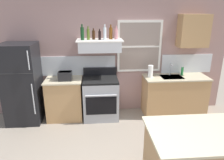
{
  "coord_description": "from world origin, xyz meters",
  "views": [
    {
      "loc": [
        -0.34,
        -2.46,
        2.33
      ],
      "look_at": [
        -0.05,
        1.2,
        1.1
      ],
      "focal_mm": 33.53,
      "sensor_mm": 36.0,
      "label": 1
    }
  ],
  "objects_px": {
    "bottle_olive_oil_square": "(88,34)",
    "bottle_brown_stout": "(94,35)",
    "stove_range": "(101,98)",
    "paper_towel_roll": "(150,71)",
    "refrigerator": "(22,84)",
    "bottle_amber_wine": "(111,33)",
    "toaster": "(65,76)",
    "bottle_clear_tall": "(105,33)",
    "bottle_balsamic_dark": "(100,35)",
    "bottle_rose_pink": "(116,34)",
    "bottle_dark_green_wine": "(82,33)",
    "dish_soap_bottle": "(182,71)"
  },
  "relations": [
    {
      "from": "bottle_rose_pink",
      "to": "dish_soap_bottle",
      "type": "xyz_separation_m",
      "value": [
        1.53,
        0.02,
        -0.86
      ]
    },
    {
      "from": "bottle_balsamic_dark",
      "to": "paper_towel_roll",
      "type": "height_order",
      "value": "bottle_balsamic_dark"
    },
    {
      "from": "refrigerator",
      "to": "bottle_clear_tall",
      "type": "relative_size",
      "value": 5.45
    },
    {
      "from": "bottle_olive_oil_square",
      "to": "toaster",
      "type": "bearing_deg",
      "value": -168.18
    },
    {
      "from": "bottle_dark_green_wine",
      "to": "bottle_brown_stout",
      "type": "height_order",
      "value": "bottle_dark_green_wine"
    },
    {
      "from": "bottle_balsamic_dark",
      "to": "bottle_clear_tall",
      "type": "distance_m",
      "value": 0.11
    },
    {
      "from": "bottle_olive_oil_square",
      "to": "paper_towel_roll",
      "type": "relative_size",
      "value": 1.01
    },
    {
      "from": "toaster",
      "to": "bottle_balsamic_dark",
      "type": "height_order",
      "value": "bottle_balsamic_dark"
    },
    {
      "from": "bottle_balsamic_dark",
      "to": "dish_soap_bottle",
      "type": "distance_m",
      "value": 2.06
    },
    {
      "from": "bottle_brown_stout",
      "to": "paper_towel_roll",
      "type": "relative_size",
      "value": 0.84
    },
    {
      "from": "bottle_dark_green_wine",
      "to": "bottle_amber_wine",
      "type": "bearing_deg",
      "value": 9.28
    },
    {
      "from": "bottle_brown_stout",
      "to": "bottle_rose_pink",
      "type": "distance_m",
      "value": 0.47
    },
    {
      "from": "dish_soap_bottle",
      "to": "refrigerator",
      "type": "bearing_deg",
      "value": -177.4
    },
    {
      "from": "paper_towel_roll",
      "to": "dish_soap_bottle",
      "type": "bearing_deg",
      "value": 7.4
    },
    {
      "from": "bottle_olive_oil_square",
      "to": "bottle_brown_stout",
      "type": "relative_size",
      "value": 1.2
    },
    {
      "from": "refrigerator",
      "to": "bottle_balsamic_dark",
      "type": "relative_size",
      "value": 7.63
    },
    {
      "from": "bottle_olive_oil_square",
      "to": "bottle_clear_tall",
      "type": "xyz_separation_m",
      "value": [
        0.34,
        -0.01,
        0.02
      ]
    },
    {
      "from": "bottle_brown_stout",
      "to": "bottle_amber_wine",
      "type": "bearing_deg",
      "value": 0.14
    },
    {
      "from": "refrigerator",
      "to": "stove_range",
      "type": "distance_m",
      "value": 1.69
    },
    {
      "from": "bottle_olive_oil_square",
      "to": "bottle_dark_green_wine",
      "type": "bearing_deg",
      "value": -164.43
    },
    {
      "from": "bottle_rose_pink",
      "to": "paper_towel_roll",
      "type": "xyz_separation_m",
      "value": [
        0.76,
        -0.08,
        -0.81
      ]
    },
    {
      "from": "refrigerator",
      "to": "toaster",
      "type": "relative_size",
      "value": 5.73
    },
    {
      "from": "toaster",
      "to": "dish_soap_bottle",
      "type": "xyz_separation_m",
      "value": [
        2.63,
        0.17,
        -0.01
      ]
    },
    {
      "from": "bottle_olive_oil_square",
      "to": "bottle_clear_tall",
      "type": "height_order",
      "value": "bottle_clear_tall"
    },
    {
      "from": "bottle_dark_green_wine",
      "to": "bottle_rose_pink",
      "type": "xyz_separation_m",
      "value": [
        0.7,
        0.08,
        -0.02
      ]
    },
    {
      "from": "bottle_rose_pink",
      "to": "toaster",
      "type": "bearing_deg",
      "value": -172.0
    },
    {
      "from": "bottle_olive_oil_square",
      "to": "dish_soap_bottle",
      "type": "bearing_deg",
      "value": 1.7
    },
    {
      "from": "bottle_dark_green_wine",
      "to": "paper_towel_roll",
      "type": "distance_m",
      "value": 1.68
    },
    {
      "from": "stove_range",
      "to": "bottle_dark_green_wine",
      "type": "distance_m",
      "value": 1.46
    },
    {
      "from": "bottle_amber_wine",
      "to": "bottle_dark_green_wine",
      "type": "bearing_deg",
      "value": -170.72
    },
    {
      "from": "bottle_rose_pink",
      "to": "paper_towel_roll",
      "type": "relative_size",
      "value": 1.0
    },
    {
      "from": "bottle_amber_wine",
      "to": "bottle_rose_pink",
      "type": "distance_m",
      "value": 0.11
    },
    {
      "from": "stove_range",
      "to": "bottle_clear_tall",
      "type": "distance_m",
      "value": 1.42
    },
    {
      "from": "refrigerator",
      "to": "paper_towel_roll",
      "type": "relative_size",
      "value": 6.3
    },
    {
      "from": "stove_range",
      "to": "paper_towel_roll",
      "type": "distance_m",
      "value": 1.25
    },
    {
      "from": "refrigerator",
      "to": "bottle_amber_wine",
      "type": "height_order",
      "value": "bottle_amber_wine"
    },
    {
      "from": "refrigerator",
      "to": "dish_soap_bottle",
      "type": "xyz_separation_m",
      "value": [
        3.53,
        0.16,
        0.15
      ]
    },
    {
      "from": "bottle_clear_tall",
      "to": "bottle_balsamic_dark",
      "type": "bearing_deg",
      "value": -170.36
    },
    {
      "from": "bottle_olive_oil_square",
      "to": "bottle_rose_pink",
      "type": "relative_size",
      "value": 1.01
    },
    {
      "from": "bottle_dark_green_wine",
      "to": "bottle_clear_tall",
      "type": "relative_size",
      "value": 1.02
    },
    {
      "from": "refrigerator",
      "to": "bottle_olive_oil_square",
      "type": "height_order",
      "value": "bottle_olive_oil_square"
    },
    {
      "from": "stove_range",
      "to": "bottle_clear_tall",
      "type": "bearing_deg",
      "value": 30.92
    },
    {
      "from": "bottle_dark_green_wine",
      "to": "stove_range",
      "type": "bearing_deg",
      "value": -6.72
    },
    {
      "from": "bottle_amber_wine",
      "to": "bottle_clear_tall",
      "type": "bearing_deg",
      "value": -150.82
    },
    {
      "from": "refrigerator",
      "to": "toaster",
      "type": "height_order",
      "value": "refrigerator"
    },
    {
      "from": "bottle_dark_green_wine",
      "to": "paper_towel_roll",
      "type": "height_order",
      "value": "bottle_dark_green_wine"
    },
    {
      "from": "bottle_brown_stout",
      "to": "bottle_balsamic_dark",
      "type": "relative_size",
      "value": 1.01
    },
    {
      "from": "dish_soap_bottle",
      "to": "bottle_rose_pink",
      "type": "bearing_deg",
      "value": -179.38
    },
    {
      "from": "toaster",
      "to": "bottle_clear_tall",
      "type": "distance_m",
      "value": 1.22
    },
    {
      "from": "bottle_olive_oil_square",
      "to": "bottle_amber_wine",
      "type": "distance_m",
      "value": 0.47
    }
  ]
}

